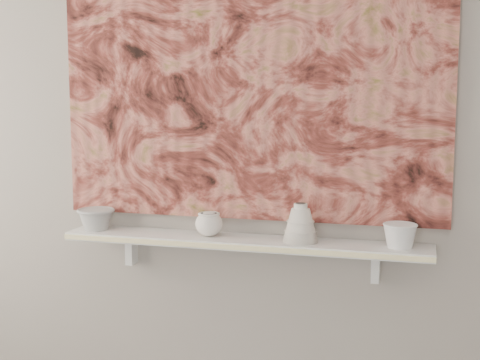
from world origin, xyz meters
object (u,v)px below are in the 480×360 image
(cup_cream, at_px, (209,224))
(bell_vessel, at_px, (300,222))
(painting, at_px, (249,75))
(bowl_white, at_px, (400,235))
(bowl_grey, at_px, (96,219))
(shelf, at_px, (243,242))

(cup_cream, relative_size, bell_vessel, 0.72)
(painting, bearing_deg, cup_cream, -149.27)
(bowl_white, bearing_deg, bowl_grey, 180.00)
(shelf, bearing_deg, cup_cream, 180.00)
(shelf, distance_m, bowl_grey, 0.61)
(bowl_grey, height_order, bell_vessel, bell_vessel)
(bowl_grey, bearing_deg, cup_cream, 0.00)
(bowl_grey, bearing_deg, painting, 7.50)
(bowl_white, bearing_deg, bell_vessel, 180.00)
(shelf, relative_size, painting, 0.93)
(bowl_white, bearing_deg, cup_cream, 180.00)
(shelf, bearing_deg, painting, 90.00)
(shelf, height_order, cup_cream, cup_cream)
(shelf, relative_size, bell_vessel, 9.75)
(painting, xyz_separation_m, bell_vessel, (0.22, -0.08, -0.54))
(cup_cream, distance_m, bell_vessel, 0.35)
(painting, xyz_separation_m, bowl_white, (0.58, -0.08, -0.57))
(shelf, xyz_separation_m, bowl_grey, (-0.61, 0.00, 0.06))
(painting, distance_m, bowl_white, 0.81)
(bell_vessel, xyz_separation_m, bowl_white, (0.36, 0.00, -0.03))
(cup_cream, relative_size, bowl_white, 0.86)
(cup_cream, bearing_deg, shelf, 0.00)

